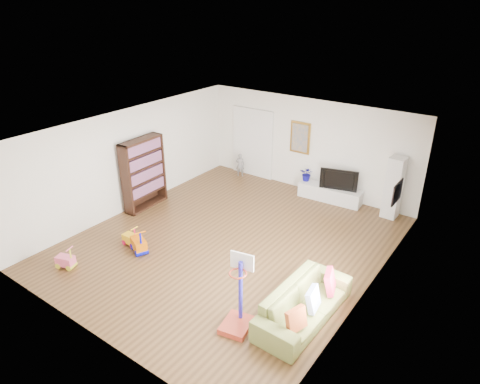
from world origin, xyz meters
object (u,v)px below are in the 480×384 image
Objects in this scene: bookshelf at (144,174)px; sofa at (304,303)px; basketball_hoop at (237,295)px; media_console at (330,194)px.

bookshelf is 0.88× the size of sofa.
sofa is 1.29m from basketball_hoop.
bookshelf reaches higher than sofa.
bookshelf is 5.35m from basketball_hoop.
basketball_hoop is at bearing -28.94° from bookshelf.
bookshelf is at bearing -143.99° from media_console.
sofa reaches higher than media_console.
basketball_hoop is (-0.82, -0.91, 0.39)m from sofa.
sofa is 1.54× the size of basketball_hoop.
bookshelf reaches higher than media_console.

